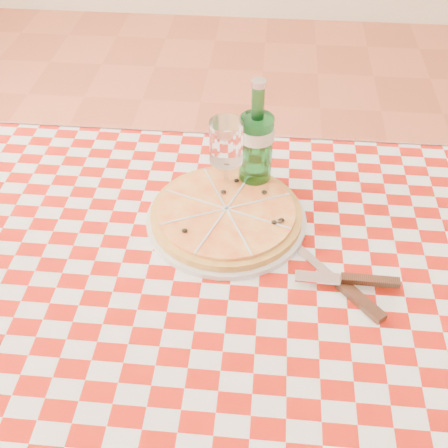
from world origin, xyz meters
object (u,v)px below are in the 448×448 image
object	(u,v)px
pizza_plate	(226,214)
wine_glass	(226,159)
water_bottle	(256,138)
dining_table	(231,304)

from	to	relation	value
pizza_plate	wine_glass	xyz separation A→B (m)	(-0.01, 0.09, 0.07)
pizza_plate	water_bottle	size ratio (longest dim) A/B	1.26
water_bottle	wine_glass	xyz separation A→B (m)	(-0.06, -0.02, -0.04)
dining_table	pizza_plate	distance (m)	0.18
pizza_plate	dining_table	bearing A→B (deg)	-80.54
dining_table	wine_glass	xyz separation A→B (m)	(-0.03, 0.23, 0.19)
water_bottle	wine_glass	bearing A→B (deg)	-160.79
wine_glass	pizza_plate	bearing A→B (deg)	-84.98
pizza_plate	wine_glass	bearing A→B (deg)	95.02
dining_table	pizza_plate	world-z (taller)	pizza_plate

